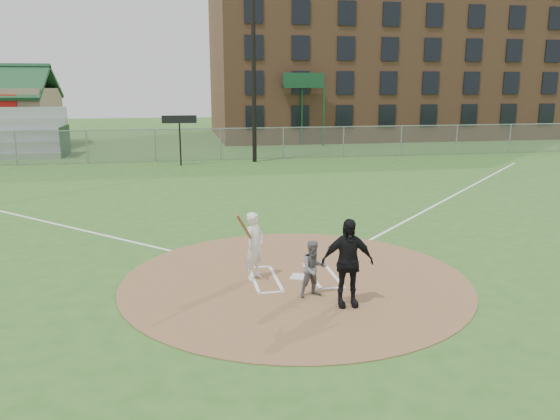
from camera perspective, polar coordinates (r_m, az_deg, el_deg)
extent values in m
plane|color=#2F5F20|center=(13.38, 1.61, -7.33)|extent=(140.00, 140.00, 0.00)
cylinder|color=olive|center=(13.38, 1.61, -7.29)|extent=(8.40, 8.40, 0.02)
cube|color=silver|center=(13.49, 2.11, -7.00)|extent=(0.59, 0.59, 0.03)
cube|color=white|center=(24.71, 17.78, 1.51)|extent=(17.04, 17.04, 0.01)
cube|color=white|center=(22.65, -26.61, -0.25)|extent=(17.04, 17.04, 0.01)
imported|color=slate|center=(12.17, 3.54, -6.14)|extent=(0.70, 0.59, 1.28)
imported|color=black|center=(11.64, 7.04, -5.47)|extent=(1.15, 0.55, 1.91)
cube|color=white|center=(13.35, -2.76, -7.28)|extent=(0.08, 1.80, 0.01)
cube|color=white|center=(13.43, -0.42, -7.13)|extent=(0.08, 1.80, 0.01)
cube|color=white|center=(14.23, -2.15, -5.98)|extent=(0.62, 0.08, 0.01)
cube|color=white|center=(12.56, -0.90, -8.60)|extent=(0.62, 0.08, 0.01)
cube|color=white|center=(13.75, 5.58, -6.72)|extent=(0.08, 1.80, 0.01)
cube|color=white|center=(13.61, 3.34, -6.88)|extent=(0.08, 1.80, 0.01)
cube|color=white|center=(14.50, 3.51, -5.63)|extent=(0.62, 0.08, 0.01)
cube|color=white|center=(12.86, 5.49, -8.12)|extent=(0.62, 0.08, 0.01)
imported|color=white|center=(13.17, -2.67, -3.78)|extent=(0.70, 0.71, 1.66)
cylinder|color=brown|center=(12.59, -3.80, -1.74)|extent=(0.44, 0.51, 0.70)
cube|color=slate|center=(34.56, -6.23, 6.82)|extent=(56.00, 0.03, 2.00)
cube|color=gray|center=(34.47, -6.27, 8.47)|extent=(56.00, 0.06, 0.06)
cube|color=gray|center=(34.56, -6.23, 6.82)|extent=(56.08, 0.08, 2.00)
cube|color=#194728|center=(39.32, -21.53, 6.73)|extent=(0.08, 3.20, 2.00)
cube|color=brown|center=(53.71, 10.05, 15.79)|extent=(30.00, 16.00, 15.00)
cube|color=black|center=(46.20, 13.57, 16.01)|extent=(26.60, 0.10, 12.20)
cube|color=#194728|center=(42.72, 2.46, 12.73)|extent=(3.20, 1.00, 0.15)
cube|color=#194728|center=(43.27, 2.28, 9.76)|extent=(0.12, 0.12, 4.50)
cube|color=#194728|center=(42.72, 4.56, 9.69)|extent=(0.12, 0.12, 4.50)
cube|color=#194728|center=(42.72, 2.47, 13.47)|extent=(3.20, 0.08, 1.00)
cylinder|color=black|center=(33.62, -2.78, 15.24)|extent=(0.26, 0.26, 12.00)
cylinder|color=black|center=(32.63, -10.39, 6.85)|extent=(0.10, 0.10, 2.60)
cube|color=black|center=(32.52, -10.49, 9.31)|extent=(2.00, 0.10, 0.45)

